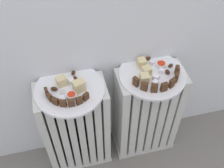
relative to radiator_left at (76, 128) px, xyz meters
The scene contains 38 objects.
radiator_left is the anchor object (origin of this frame).
radiator_right 0.36m from the radiator_left, ahead, with size 0.32×0.17×0.56m.
plate_left 0.29m from the radiator_left, 90.00° to the right, with size 0.30×0.30×0.01m, color white.
plate_right 0.46m from the radiator_left, ahead, with size 0.30×0.30×0.01m, color white.
dark_cake_slice_left_0 0.33m from the radiator_left, behind, with size 0.03×0.01×0.03m, color #472B19.
dark_cake_slice_left_1 0.33m from the radiator_left, 152.16° to the right, with size 0.03×0.01×0.03m, color #472B19.
dark_cake_slice_left_2 0.33m from the radiator_left, 132.10° to the right, with size 0.03×0.01×0.03m, color #472B19.
dark_cake_slice_left_3 0.33m from the radiator_left, 112.03° to the right, with size 0.03×0.01×0.03m, color #472B19.
dark_cake_slice_left_4 0.33m from the radiator_left, 91.97° to the right, with size 0.03×0.01×0.03m, color #472B19.
dark_cake_slice_left_5 0.33m from the radiator_left, 71.90° to the right, with size 0.03×0.01×0.03m, color #472B19.
dark_cake_slice_left_6 0.33m from the radiator_left, 51.83° to the right, with size 0.03×0.01×0.03m, color #472B19.
marble_cake_slice_left_0 0.32m from the radiator_left, 131.39° to the left, with size 0.04×0.03×0.04m, color beige.
marble_cake_slice_left_1 0.32m from the radiator_left, 25.04° to the right, with size 0.05×0.04×0.05m, color beige.
turkish_delight_left_0 0.31m from the radiator_left, 63.69° to the left, with size 0.02×0.02×0.02m, color white.
turkish_delight_left_1 0.31m from the radiator_left, 119.07° to the right, with size 0.02×0.02×0.02m, color white.
medjool_date_left_0 0.31m from the radiator_left, behind, with size 0.03×0.02×0.02m, color #3D1E0F.
medjool_date_left_1 0.31m from the radiator_left, 55.00° to the left, with size 0.02×0.01×0.02m, color #3D1E0F.
medjool_date_left_2 0.31m from the radiator_left, 70.09° to the left, with size 0.02×0.02×0.02m, color #3D1E0F.
jam_bowl_left 0.31m from the radiator_left, 86.92° to the right, with size 0.04×0.04×0.03m.
dark_cake_slice_right_0 0.42m from the radiator_left, ahead, with size 0.03×0.01×0.04m, color #472B19.
dark_cake_slice_right_1 0.44m from the radiator_left, 14.96° to the right, with size 0.03×0.01×0.04m, color #472B19.
dark_cake_slice_right_2 0.47m from the radiator_left, 16.50° to the right, with size 0.03×0.01×0.04m, color #472B19.
dark_cake_slice_right_3 0.50m from the radiator_left, 15.32° to the right, with size 0.03×0.01×0.04m, color #472B19.
dark_cake_slice_right_4 0.53m from the radiator_left, 12.29° to the right, with size 0.03×0.01×0.04m, color #472B19.
dark_cake_slice_right_5 0.55m from the radiator_left, ahead, with size 0.03×0.01×0.04m, color #472B19.
dark_cake_slice_right_6 0.56m from the radiator_left, ahead, with size 0.03×0.01×0.04m, color #472B19.
marble_cake_slice_right_0 0.45m from the radiator_left, ahead, with size 0.04×0.04×0.04m, color beige.
marble_cake_slice_right_1 0.46m from the radiator_left, ahead, with size 0.04×0.03×0.04m, color beige.
marble_cake_slice_right_2 0.46m from the radiator_left, 10.03° to the left, with size 0.04×0.04×0.04m, color beige.
turkish_delight_right_0 0.47m from the radiator_left, 10.52° to the right, with size 0.02×0.02×0.02m, color white.
turkish_delight_right_1 0.49m from the radiator_left, ahead, with size 0.02×0.02×0.02m, color white.
turkish_delight_right_2 0.48m from the radiator_left, ahead, with size 0.03×0.03×0.03m, color white.
turkish_delight_right_3 0.50m from the radiator_left, ahead, with size 0.02×0.02×0.02m, color white.
medjool_date_right_0 0.55m from the radiator_left, ahead, with size 0.03×0.02×0.01m, color #3D1E0F.
medjool_date_right_1 0.52m from the radiator_left, ahead, with size 0.03×0.02×0.02m, color #3D1E0F.
medjool_date_right_2 0.49m from the radiator_left, 13.33° to the left, with size 0.03×0.02×0.02m, color #3D1E0F.
jam_bowl_right 0.52m from the radiator_left, ahead, with size 0.04×0.04×0.02m.
fork 0.30m from the radiator_left, 122.52° to the right, with size 0.03×0.09×0.00m.
Camera 1 is at (-0.19, -0.49, 1.43)m, focal length 44.10 mm.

